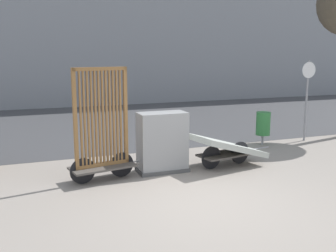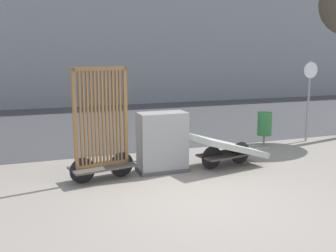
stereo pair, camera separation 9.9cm
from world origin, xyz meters
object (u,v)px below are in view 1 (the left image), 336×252
at_px(utility_cabinet, 162,144).
at_px(bike_cart_with_mattress, 226,147).
at_px(sign_post, 307,91).
at_px(bike_cart_with_bedframe, 102,139).
at_px(trash_bin, 263,124).

bearing_deg(utility_cabinet, bike_cart_with_mattress, -5.21).
xyz_separation_m(bike_cart_with_mattress, sign_post, (3.49, 1.53, 1.03)).
bearing_deg(utility_cabinet, bike_cart_with_bedframe, -174.16).
height_order(bike_cart_with_bedframe, trash_bin, bike_cart_with_bedframe).
bearing_deg(trash_bin, bike_cart_with_bedframe, -162.53).
bearing_deg(utility_cabinet, sign_post, 15.57).
height_order(utility_cabinet, trash_bin, utility_cabinet).
bearing_deg(utility_cabinet, trash_bin, 21.56).
bearing_deg(trash_bin, utility_cabinet, -158.44).
distance_m(bike_cart_with_mattress, trash_bin, 2.55).
xyz_separation_m(bike_cart_with_bedframe, utility_cabinet, (1.34, 0.14, -0.26)).
relative_size(bike_cart_with_bedframe, utility_cabinet, 1.75).
bearing_deg(sign_post, bike_cart_with_mattress, -156.33).
xyz_separation_m(bike_cart_with_mattress, utility_cabinet, (-1.51, 0.14, 0.16)).
height_order(bike_cart_with_bedframe, utility_cabinet, bike_cart_with_bedframe).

